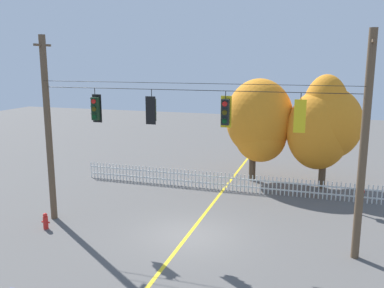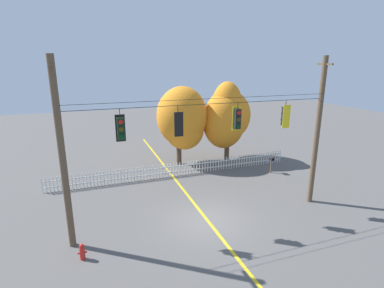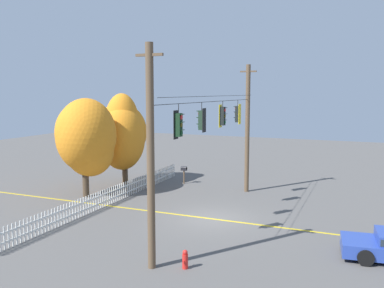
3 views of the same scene
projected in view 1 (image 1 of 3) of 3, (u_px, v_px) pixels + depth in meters
ground at (188, 235)px, 17.76m from camera, size 80.00×80.00×0.00m
lane_centerline_stripe at (188, 235)px, 17.75m from camera, size 0.16×36.00×0.01m
signal_support_span at (188, 137)px, 16.90m from camera, size 13.66×1.10×8.47m
traffic_signal_southbound_primary at (96, 109)px, 17.93m from camera, size 0.43×0.38×1.51m
traffic_signal_westbound_side at (152, 110)px, 17.14m from camera, size 0.43×0.38×1.44m
traffic_signal_northbound_secondary at (225, 112)px, 16.24m from camera, size 0.43×0.38×1.46m
traffic_signal_northbound_primary at (300, 116)px, 15.39m from camera, size 0.43×0.38×1.48m
white_picket_fence at (229, 182)px, 23.80m from camera, size 18.00×0.06×1.02m
autumn_maple_near_fence at (258, 121)px, 25.17m from camera, size 4.05×3.71×6.31m
autumn_maple_mid at (324, 124)px, 23.80m from camera, size 4.23×3.88×6.60m
fire_hydrant at (46, 221)px, 18.39m from camera, size 0.38×0.22×0.74m
roadside_mailbox at (361, 194)px, 19.99m from camera, size 0.25×0.44×1.29m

